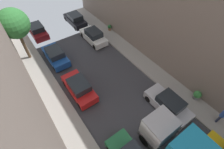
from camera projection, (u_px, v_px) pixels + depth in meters
name	position (u px, v px, depth m)	size (l,w,h in m)	color
ground	(151.00, 133.00, 13.15)	(32.00, 32.00, 0.00)	#38383D
sidewalk_right	(191.00, 102.00, 15.05)	(2.00, 44.00, 0.15)	gray
parked_car_left_3	(79.00, 88.00, 15.35)	(1.78, 4.20, 1.57)	red
parked_car_left_4	(55.00, 55.00, 18.40)	(1.78, 4.20, 1.57)	#194799
parked_car_left_5	(37.00, 31.00, 21.72)	(1.78, 4.20, 1.57)	maroon
parked_car_right_2	(168.00, 104.00, 14.14)	(1.78, 4.20, 1.57)	silver
parked_car_right_3	(94.00, 36.00, 20.88)	(1.78, 4.20, 1.57)	white
parked_car_right_4	(75.00, 19.00, 23.63)	(1.78, 4.20, 1.57)	black
pedestrian	(222.00, 115.00, 13.04)	(0.40, 0.36, 1.72)	#2D334C
street_tree_0	(14.00, 24.00, 15.89)	(2.97, 2.97, 5.80)	brown
potted_plant_1	(197.00, 95.00, 14.88)	(0.69, 0.69, 0.91)	slate
potted_plant_2	(110.00, 27.00, 22.50)	(0.51, 0.51, 0.79)	brown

